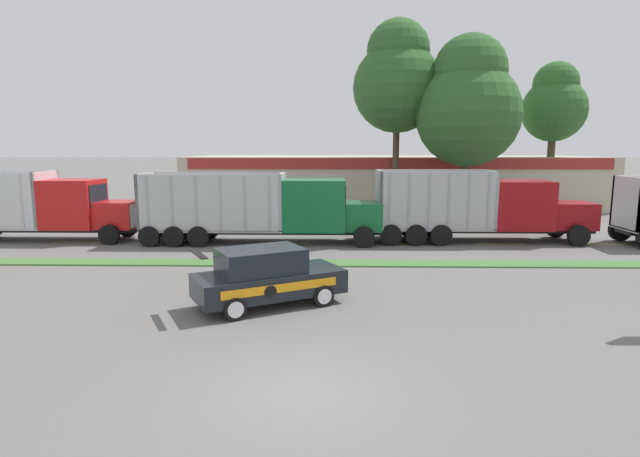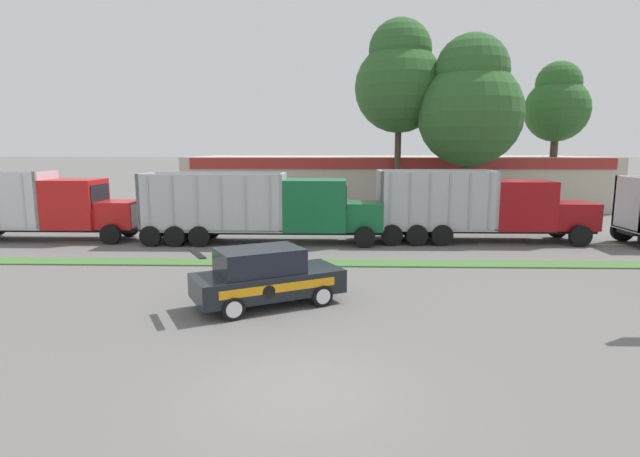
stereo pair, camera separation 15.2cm
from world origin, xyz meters
TOP-DOWN VIEW (x-y plane):
  - ground_plane at (0.00, 0.00)m, footprint 600.00×600.00m
  - grass_verge at (0.00, 11.07)m, footprint 120.00×1.22m
  - centre_line_2 at (-12.47, 15.67)m, footprint 2.40×0.14m
  - centre_line_3 at (-7.07, 15.67)m, footprint 2.40×0.14m
  - centre_line_4 at (-1.67, 15.67)m, footprint 2.40×0.14m
  - centre_line_5 at (3.73, 15.67)m, footprint 2.40×0.14m
  - centre_line_6 at (9.13, 15.67)m, footprint 2.40×0.14m
  - centre_line_7 at (14.53, 15.67)m, footprint 2.40×0.14m
  - dump_truck_lead at (-1.73, 15.82)m, footprint 12.03×2.81m
  - dump_truck_trail at (-14.23, 16.21)m, footprint 11.39×2.59m
  - dump_truck_far_right at (9.18, 16.40)m, footprint 10.95×2.85m
  - rally_car at (-1.38, 5.45)m, footprint 4.80×3.74m
  - store_building_backdrop at (5.56, 33.87)m, footprint 32.90×12.10m
  - tree_behind_left at (9.70, 25.06)m, footprint 6.93×6.93m
  - tree_behind_centre at (5.23, 27.15)m, footprint 6.27×6.27m
  - tree_behind_right at (17.20, 29.28)m, footprint 4.68×4.68m

SIDE VIEW (x-z plane):
  - ground_plane at x=0.00m, z-range 0.00..0.00m
  - centre_line_2 at x=-12.47m, z-range 0.00..0.01m
  - centre_line_3 at x=-7.07m, z-range 0.00..0.01m
  - centre_line_4 at x=-1.67m, z-range 0.00..0.01m
  - centre_line_5 at x=3.73m, z-range 0.00..0.01m
  - centre_line_6 at x=9.13m, z-range 0.00..0.01m
  - centre_line_7 at x=14.53m, z-range 0.00..0.01m
  - grass_verge at x=0.00m, z-range 0.00..0.06m
  - rally_car at x=-1.38m, z-range 0.00..1.81m
  - dump_truck_trail at x=-14.23m, z-range -0.15..3.45m
  - dump_truck_far_right at x=9.18m, z-range -0.18..3.48m
  - dump_truck_lead at x=-1.73m, z-range -0.09..3.43m
  - store_building_backdrop at x=5.56m, z-range 0.00..4.12m
  - tree_behind_left at x=9.70m, z-range 1.60..13.80m
  - tree_behind_right at x=17.20m, z-range 2.46..13.58m
  - tree_behind_centre at x=5.23m, z-range 2.76..16.44m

